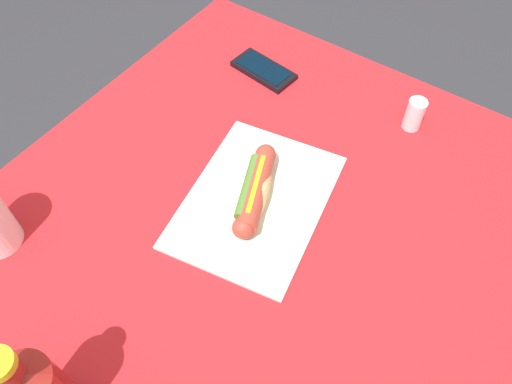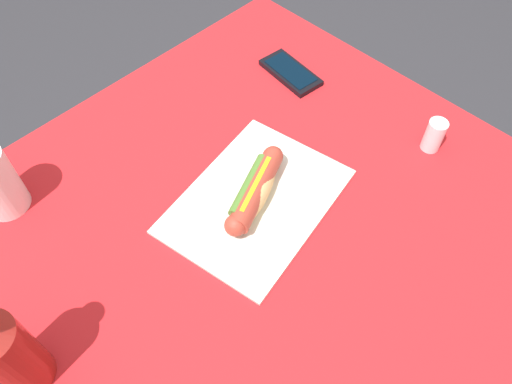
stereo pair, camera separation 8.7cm
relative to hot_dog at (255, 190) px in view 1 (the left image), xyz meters
The scene contains 6 objects.
ground_plane 0.79m from the hot_dog, 150.93° to the right, with size 6.00×6.00×0.00m, color #2D2D33.
dining_table 0.18m from the hot_dog, 150.93° to the right, with size 1.03×0.93×0.75m.
paper_wrapper 0.03m from the hot_dog, 67.73° to the right, with size 0.32×0.23×0.01m, color silver.
hot_dog is the anchor object (origin of this frame).
cell_phone 0.35m from the hot_dog, 31.81° to the left, with size 0.08×0.15×0.01m.
salt_shaker 0.36m from the hot_dog, 24.53° to the right, with size 0.04×0.04×0.07m, color silver.
Camera 1 is at (-0.37, -0.27, 1.49)m, focal length 35.25 mm.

